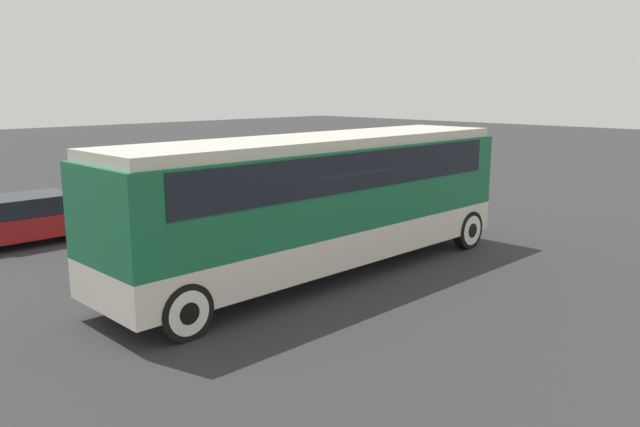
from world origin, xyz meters
TOP-DOWN VIEW (x-y plane):
  - ground_plane at (0.00, 0.00)m, footprint 120.00×120.00m
  - tour_bus at (0.10, -0.00)m, footprint 10.69×2.53m
  - parked_car_near at (5.17, 6.00)m, footprint 4.06×1.89m
  - parked_car_mid at (-3.46, 7.91)m, footprint 4.14×1.87m
  - parked_car_far at (5.23, 8.60)m, footprint 4.17×1.82m

SIDE VIEW (x-z plane):
  - ground_plane at x=0.00m, z-range 0.00..0.00m
  - parked_car_mid at x=-3.46m, z-range 0.00..1.33m
  - parked_car_far at x=5.23m, z-range 0.00..1.36m
  - parked_car_near at x=5.17m, z-range 0.00..1.44m
  - tour_bus at x=0.10m, z-range 0.32..3.52m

